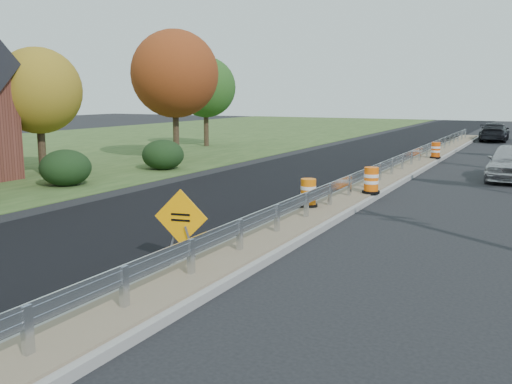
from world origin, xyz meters
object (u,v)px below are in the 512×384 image
at_px(caution_sign, 182,246).
at_px(barrel_median_mid, 371,181).
at_px(barrel_median_near, 308,193).
at_px(barrel_median_far, 436,151).
at_px(car_silver, 512,162).
at_px(car_dark_far, 494,132).

bearing_deg(caution_sign, barrel_median_mid, 70.47).
distance_m(caution_sign, barrel_median_near, 6.47).
bearing_deg(barrel_median_far, barrel_median_mid, -90.00).
distance_m(caution_sign, barrel_median_mid, 9.90).
height_order(barrel_median_mid, barrel_median_far, barrel_median_mid).
bearing_deg(barrel_median_mid, caution_sign, -98.42).
height_order(caution_sign, barrel_median_mid, caution_sign).
bearing_deg(barrel_median_far, car_silver, -51.97).
height_order(barrel_median_near, car_dark_far, car_dark_far).
bearing_deg(car_dark_far, car_silver, 95.83).
bearing_deg(caution_sign, barrel_median_near, 75.54).
relative_size(barrel_median_mid, barrel_median_far, 1.06).
xyz_separation_m(barrel_median_far, car_dark_far, (1.59, 17.00, 0.09)).
bearing_deg(barrel_median_near, caution_sign, -93.35).
bearing_deg(car_silver, barrel_median_far, 128.72).
relative_size(barrel_median_near, barrel_median_far, 1.00).
xyz_separation_m(barrel_median_mid, barrel_median_far, (0.00, 12.77, -0.02)).
relative_size(caution_sign, barrel_median_near, 1.94).
height_order(barrel_median_mid, car_silver, car_silver).
bearing_deg(barrel_median_mid, barrel_median_near, -107.81).
height_order(barrel_median_near, barrel_median_mid, barrel_median_mid).
xyz_separation_m(barrel_median_near, car_dark_far, (2.66, 33.10, 0.09)).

